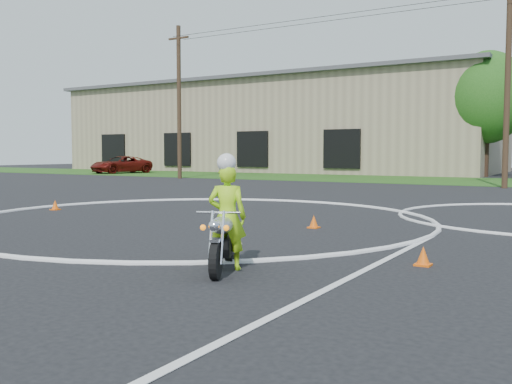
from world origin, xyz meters
The scene contains 9 objects.
ground centered at (0.00, 0.00, 0.00)m, with size 120.00×120.00×0.00m, color black.
grass_strip centered at (0.00, 27.00, 0.01)m, with size 120.00×10.00×0.02m, color #1E4714.
course_markings centered at (2.17, 4.35, 0.01)m, with size 19.05×19.05×0.12m.
primary_motorcycle centered at (4.22, -1.96, 0.45)m, with size 0.88×1.66×0.93m.
rider_primary_grp centered at (4.21, -1.84, 0.83)m, with size 0.67×0.58×1.73m.
pickup_grp centered at (-25.06, 25.83, 0.71)m, with size 3.43×5.51×1.42m.
traffic_cones centered at (4.17, 2.29, 0.14)m, with size 19.39×10.97×0.30m.
warehouse centered at (-18.00, 39.99, 4.16)m, with size 41.00×17.00×8.30m.
utility_poles centered at (5.00, 21.00, 5.20)m, with size 41.60×1.12×10.00m.
Camera 1 is at (8.91, -8.81, 1.74)m, focal length 40.00 mm.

